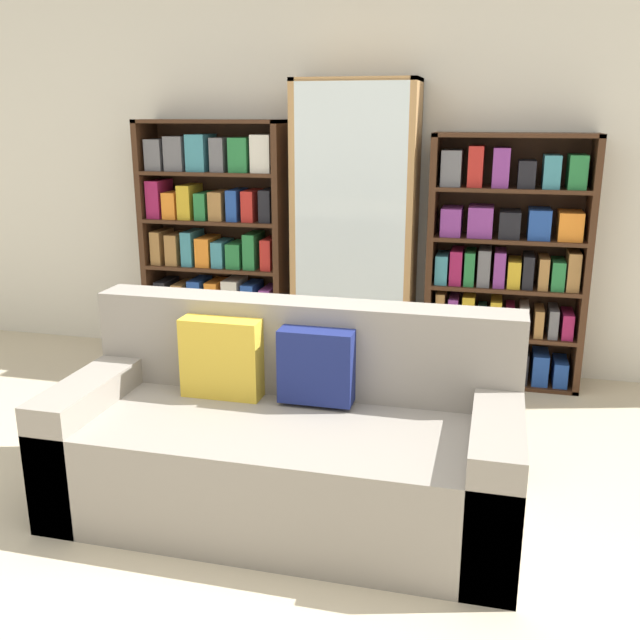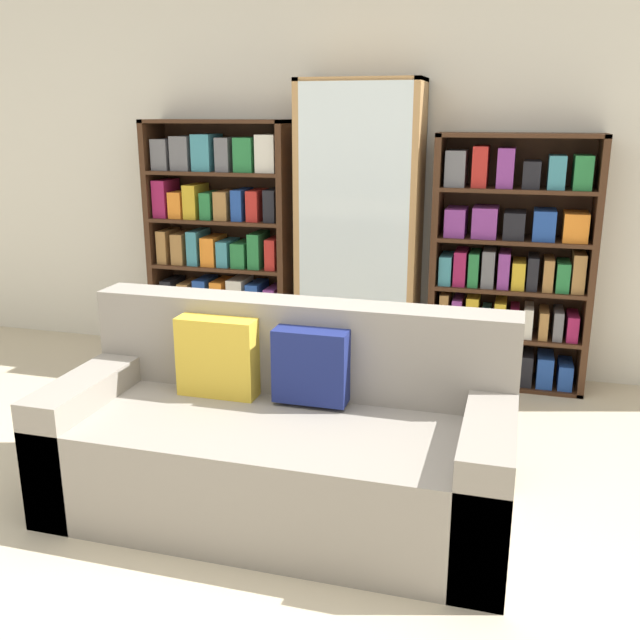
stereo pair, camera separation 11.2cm
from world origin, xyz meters
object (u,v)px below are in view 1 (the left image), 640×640
couch (287,443)px  bookshelf_right (505,267)px  bookshelf_left (216,245)px  wine_bottle (371,425)px  display_cabinet (355,233)px

couch → bookshelf_right: size_ratio=1.24×
bookshelf_left → wine_bottle: 1.89m
couch → wine_bottle: size_ratio=5.73×
couch → wine_bottle: couch is taller
display_cabinet → bookshelf_right: (0.95, 0.02, -0.18)m
couch → bookshelf_left: bearing=119.9°
wine_bottle → couch: bearing=-112.4°
couch → display_cabinet: (-0.07, 1.81, 0.63)m
bookshelf_left → bookshelf_right: 1.93m
couch → bookshelf_left: bookshelf_left is taller
bookshelf_left → bookshelf_right: bearing=0.0°
bookshelf_left → bookshelf_right: size_ratio=1.05×
display_cabinet → wine_bottle: (0.33, -1.18, -0.80)m
bookshelf_right → display_cabinet: bearing=-179.1°
bookshelf_left → bookshelf_right: (1.93, 0.00, -0.05)m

